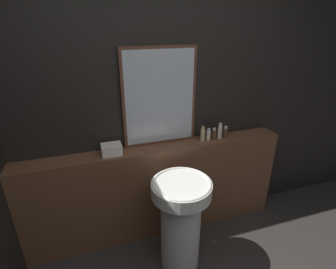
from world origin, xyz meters
name	(u,v)px	position (x,y,z in m)	size (l,w,h in m)	color
wall_back	(152,111)	(0.00, 1.69, 1.25)	(8.00, 0.06, 2.50)	black
vanity_counter	(158,191)	(0.00, 1.55, 0.47)	(2.47, 0.21, 0.94)	brown
pedestal_sink	(181,219)	(0.07, 1.11, 0.48)	(0.48, 0.48, 0.85)	silver
mirror	(160,98)	(0.06, 1.64, 1.38)	(0.66, 0.03, 0.87)	#563323
towel_stack	(112,149)	(-0.40, 1.55, 0.99)	(0.17, 0.13, 0.09)	silver
shampoo_bottle	(203,134)	(0.45, 1.55, 1.01)	(0.04, 0.04, 0.15)	#C6B284
conditioner_bottle	(208,135)	(0.51, 1.55, 1.00)	(0.04, 0.04, 0.12)	beige
lotion_bottle	(214,134)	(0.57, 1.55, 1.00)	(0.04, 0.04, 0.12)	#4C3823
body_wash_bottle	(220,131)	(0.63, 1.55, 1.02)	(0.04, 0.04, 0.16)	beige
hand_soap_bottle	(225,132)	(0.69, 1.55, 1.00)	(0.04, 0.04, 0.12)	#4C3823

